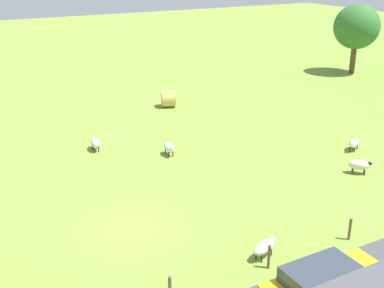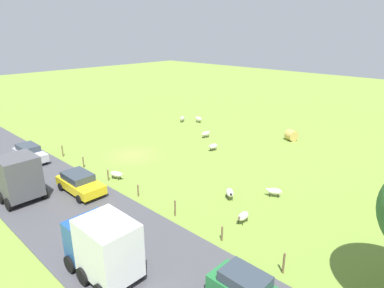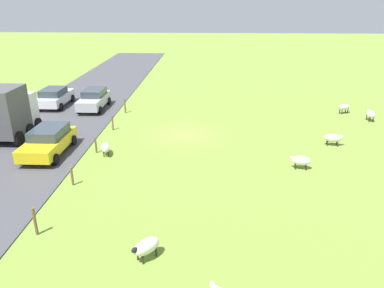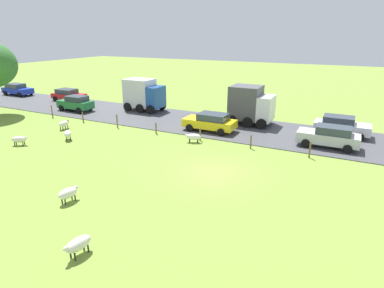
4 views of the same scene
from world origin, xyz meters
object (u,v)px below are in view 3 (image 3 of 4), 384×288
Objects in this scene: sheep_0 at (333,138)px; sheep_7 at (301,161)px; car_0 at (48,141)px; car_5 at (55,97)px; sheep_3 at (344,107)px; sheep_6 at (146,246)px; sheep_1 at (105,147)px; car_4 at (94,99)px; sheep_5 at (371,114)px; truck_0 at (5,112)px.

sheep_0 is 1.05× the size of sheep_7.
car_5 reaches higher than car_0.
sheep_3 is 1.06× the size of sheep_6.
sheep_7 is (-11.48, 1.50, 0.03)m from sheep_1.
sheep_0 is 18.00m from car_0.
car_4 is (0.08, -9.77, 0.03)m from car_0.
sheep_6 is 0.26× the size of car_0.
car_5 is (26.12, -2.92, 0.33)m from sheep_5.
car_5 reaches higher than sheep_7.
sheep_1 is 0.34× the size of truck_0.
sheep_3 is at bearing -164.30° from truck_0.
car_5 is (21.60, -8.23, 0.39)m from sheep_0.
sheep_6 is (13.52, 18.82, -0.02)m from sheep_3.
car_4 is (7.58, -19.18, 0.40)m from sheep_6.
car_4 reaches higher than sheep_5.
sheep_3 is 21.10m from car_4.
sheep_6 is 12.04m from car_0.
car_5 is at bearing -32.40° from sheep_7.
sheep_1 is 19.90m from sheep_3.
sheep_3 is 1.19× the size of sheep_5.
sheep_5 is at bearing 174.19° from car_4.
car_0 reaches higher than sheep_3.
sheep_3 is (-17.55, -9.38, 0.07)m from sheep_1.
sheep_0 is at bearing 49.59° from sheep_5.
sheep_0 is 6.97m from sheep_5.
sheep_3 is at bearing -155.87° from car_0.
sheep_0 is 0.98× the size of sheep_3.
car_4 is at bearing -68.43° from sheep_6.
sheep_7 is at bearing 172.57° from sheep_1.
sheep_0 and sheep_3 have the same top height.
sheep_7 is 0.26× the size of car_0.
sheep_5 is at bearing -169.10° from truck_0.
car_0 is at bearing 90.45° from car_4.
car_4 is at bearing -36.77° from sheep_7.
truck_0 is 8.02m from car_5.
car_5 reaches higher than sheep_5.
sheep_5 is at bearing 125.21° from sheep_3.
sheep_0 is at bearing 157.05° from car_4.
sheep_7 is (2.91, 3.63, -0.01)m from sheep_0.
sheep_0 is 15.54m from sheep_6.
car_4 is (15.03, -11.23, 0.41)m from sheep_7.
sheep_1 is 7.76m from truck_0.
car_5 is (11.24, -19.81, 0.39)m from sheep_6.
sheep_0 is 4.66m from sheep_7.
sheep_1 is at bearing -179.38° from car_0.
sheep_5 is (-18.91, -7.45, 0.10)m from sheep_1.
sheep_6 is 1.01× the size of sheep_7.
sheep_0 is at bearing -128.68° from sheep_7.
sheep_6 is at bearing 113.13° from sheep_1.
sheep_7 is 0.27× the size of car_5.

